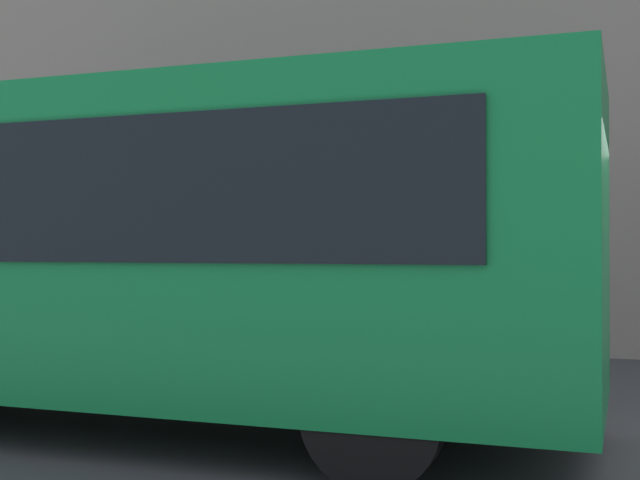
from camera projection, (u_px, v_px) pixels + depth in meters
red_bus at (96, 245)px, 7.86m from camera, size 9.05×2.54×3.08m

